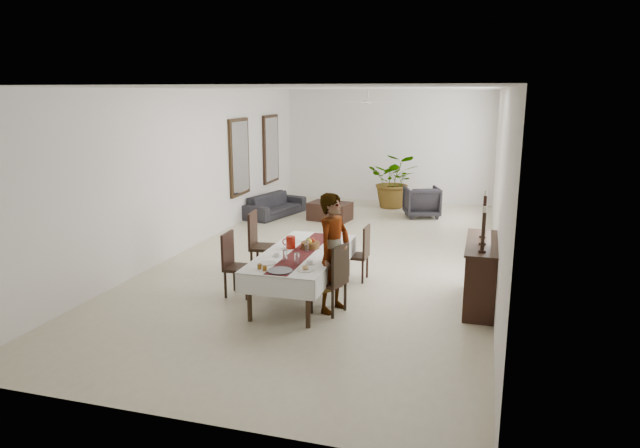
{
  "coord_description": "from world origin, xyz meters",
  "views": [
    {
      "loc": [
        2.75,
        -10.42,
        3.14
      ],
      "look_at": [
        0.23,
        -1.8,
        1.05
      ],
      "focal_mm": 32.0,
      "sensor_mm": 36.0,
      "label": 1
    }
  ],
  "objects_px": {
    "dining_table_top": "(303,254)",
    "sideboard_body": "(480,275)",
    "sofa": "(275,205)",
    "red_pitcher": "(291,242)",
    "woman": "(333,253)"
  },
  "relations": [
    {
      "from": "dining_table_top",
      "to": "woman",
      "type": "bearing_deg",
      "value": -33.2
    },
    {
      "from": "dining_table_top",
      "to": "sideboard_body",
      "type": "height_order",
      "value": "sideboard_body"
    },
    {
      "from": "woman",
      "to": "sideboard_body",
      "type": "relative_size",
      "value": 1.1
    },
    {
      "from": "dining_table_top",
      "to": "woman",
      "type": "relative_size",
      "value": 1.33
    },
    {
      "from": "sofa",
      "to": "dining_table_top",
      "type": "bearing_deg",
      "value": -140.68
    },
    {
      "from": "dining_table_top",
      "to": "red_pitcher",
      "type": "distance_m",
      "value": 0.31
    },
    {
      "from": "dining_table_top",
      "to": "sideboard_body",
      "type": "distance_m",
      "value": 2.69
    },
    {
      "from": "dining_table_top",
      "to": "sideboard_body",
      "type": "relative_size",
      "value": 1.47
    },
    {
      "from": "red_pitcher",
      "to": "sideboard_body",
      "type": "distance_m",
      "value": 2.93
    },
    {
      "from": "woman",
      "to": "sideboard_body",
      "type": "bearing_deg",
      "value": -48.73
    },
    {
      "from": "woman",
      "to": "red_pitcher",
      "type": "bearing_deg",
      "value": 77.1
    },
    {
      "from": "red_pitcher",
      "to": "sofa",
      "type": "relative_size",
      "value": 0.1
    },
    {
      "from": "sideboard_body",
      "to": "dining_table_top",
      "type": "bearing_deg",
      "value": -170.59
    },
    {
      "from": "red_pitcher",
      "to": "sofa",
      "type": "height_order",
      "value": "red_pitcher"
    },
    {
      "from": "red_pitcher",
      "to": "sofa",
      "type": "bearing_deg",
      "value": 113.13
    }
  ]
}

